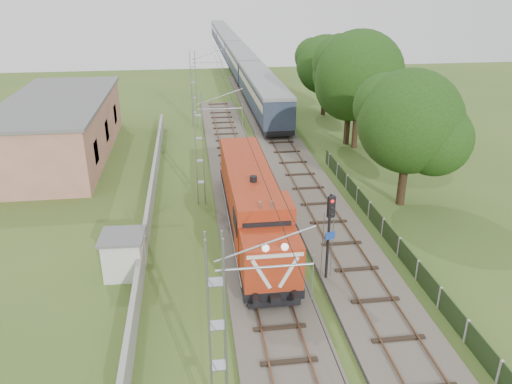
{
  "coord_description": "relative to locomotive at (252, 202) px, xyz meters",
  "views": [
    {
      "loc": [
        -3.48,
        -20.73,
        14.8
      ],
      "look_at": [
        0.43,
        8.35,
        2.2
      ],
      "focal_mm": 35.0,
      "sensor_mm": 36.0,
      "label": 1
    }
  ],
  "objects": [
    {
      "name": "signal_post",
      "position": [
        3.15,
        -5.91,
        1.29
      ],
      "size": [
        0.55,
        0.44,
        5.07
      ],
      "color": "black",
      "rests_on": "ground"
    },
    {
      "name": "track_side",
      "position": [
        5.0,
        13.23,
        -2.01
      ],
      "size": [
        4.2,
        80.0,
        0.45
      ],
      "color": "#6B6054",
      "rests_on": "ground"
    },
    {
      "name": "tree_c",
      "position": [
        11.44,
        17.28,
        3.36
      ],
      "size": [
        6.88,
        6.55,
        8.92
      ],
      "color": "#3D2C18",
      "rests_on": "ground"
    },
    {
      "name": "fence",
      "position": [
        8.0,
        -3.77,
        -1.6
      ],
      "size": [
        0.12,
        32.0,
        1.2
      ],
      "color": "black",
      "rests_on": "ground"
    },
    {
      "name": "tree_a",
      "position": [
        11.09,
        3.17,
        3.75
      ],
      "size": [
        7.35,
        7.0,
        9.53
      ],
      "color": "#3D2C18",
      "rests_on": "ground"
    },
    {
      "name": "tree_b",
      "position": [
        11.84,
        15.99,
        4.56
      ],
      "size": [
        8.35,
        7.95,
        10.83
      ],
      "color": "#3D2C18",
      "rests_on": "ground"
    },
    {
      "name": "track_main",
      "position": [
        0.0,
        0.23,
        -2.01
      ],
      "size": [
        4.2,
        70.0,
        0.45
      ],
      "color": "#6B6054",
      "rests_on": "ground"
    },
    {
      "name": "catenary",
      "position": [
        -2.95,
        5.23,
        1.85
      ],
      "size": [
        3.31,
        70.0,
        8.0
      ],
      "color": "gray",
      "rests_on": "ground"
    },
    {
      "name": "boundary_wall",
      "position": [
        -6.5,
        5.23,
        -1.45
      ],
      "size": [
        0.25,
        40.0,
        1.5
      ],
      "primitive_type": "cube",
      "color": "#9E9E99",
      "rests_on": "ground"
    },
    {
      "name": "coach_rake",
      "position": [
        5.0,
        66.35,
        0.44
      ],
      "size": [
        3.21,
        95.86,
        3.71
      ],
      "color": "black",
      "rests_on": "ground"
    },
    {
      "name": "ground",
      "position": [
        0.0,
        -6.77,
        -2.2
      ],
      "size": [
        140.0,
        140.0,
        0.0
      ],
      "primitive_type": "plane",
      "color": "#3E5A21",
      "rests_on": "ground"
    },
    {
      "name": "tree_d",
      "position": [
        12.14,
        28.62,
        3.49
      ],
      "size": [
        7.03,
        6.69,
        9.11
      ],
      "color": "#3D2C18",
      "rests_on": "ground"
    },
    {
      "name": "locomotive",
      "position": [
        0.0,
        0.0,
        0.0
      ],
      "size": [
        2.93,
        16.71,
        4.24
      ],
      "color": "black",
      "rests_on": "ground"
    },
    {
      "name": "station_building",
      "position": [
        -15.0,
        17.23,
        0.43
      ],
      "size": [
        8.4,
        20.4,
        5.22
      ],
      "color": "tan",
      "rests_on": "ground"
    },
    {
      "name": "relay_hut",
      "position": [
        -7.4,
        -3.59,
        -1.0
      ],
      "size": [
        2.39,
        2.39,
        2.37
      ],
      "color": "silver",
      "rests_on": "ground"
    }
  ]
}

